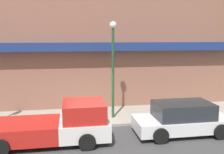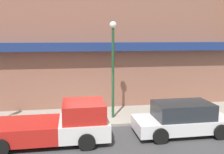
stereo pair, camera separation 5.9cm
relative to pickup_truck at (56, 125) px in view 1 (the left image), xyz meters
The scene contains 7 objects.
ground_plane 2.31m from the pickup_truck, 39.82° to the left, with size 80.00×80.00×0.00m, color #38383A.
sidewalk 3.51m from the pickup_truck, 60.82° to the left, with size 36.00×3.21×0.13m.
building 7.19m from the pickup_truck, 74.42° to the left, with size 19.80×3.80×10.51m.
pickup_truck is the anchor object (origin of this frame).
parked_car 5.73m from the pickup_truck, ahead, with size 4.47×2.04×1.49m.
fire_hydrant 5.58m from the pickup_truck, 20.41° to the left, with size 0.21×0.21×0.72m.
street_lamp 4.62m from the pickup_truck, 40.82° to the left, with size 0.36×0.36×5.13m.
Camera 1 is at (-1.01, -11.80, 4.45)m, focal length 40.00 mm.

